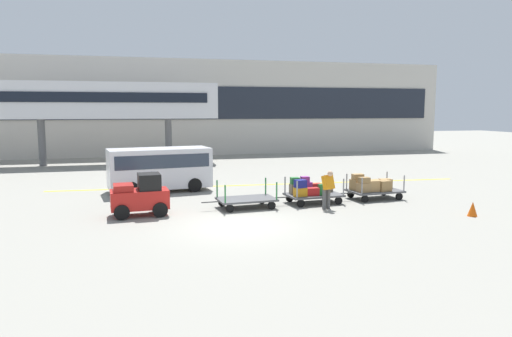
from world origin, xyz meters
name	(u,v)px	position (x,y,z in m)	size (l,w,h in m)	color
ground_plane	(237,226)	(0.00, 0.00, 0.00)	(120.00, 120.00, 0.00)	gray
apron_lead_line	(264,185)	(3.15, 8.18, 0.00)	(21.88, 0.20, 0.01)	yellow
terminal_building	(176,108)	(0.00, 25.98, 4.13)	(49.98, 2.51, 8.24)	#BCB7AD
jet_bridge	(80,101)	(-7.19, 19.99, 4.56)	(18.07, 3.00, 5.90)	silver
baggage_tug	(140,196)	(-3.20, 2.38, 0.75)	(2.18, 1.38, 1.58)	red
baggage_cart_lead	(246,200)	(0.95, 2.72, 0.35)	(3.05, 1.58, 1.10)	#4C4C4F
baggage_cart_middle	(310,191)	(3.80, 2.99, 0.55)	(3.05, 1.58, 1.11)	#4C4C4F
baggage_cart_tail	(372,186)	(6.80, 3.21, 0.56)	(3.05, 1.58, 1.12)	#4C4C4F
baggage_handler	(328,188)	(4.06, 1.74, 0.87)	(0.49, 0.50, 1.56)	#4C4C4C
shuttle_van	(160,166)	(-2.27, 7.53, 1.23)	(5.04, 2.62, 2.10)	silver
safety_cone_near	(473,209)	(8.83, -0.76, 0.28)	(0.36, 0.36, 0.55)	#EA590F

